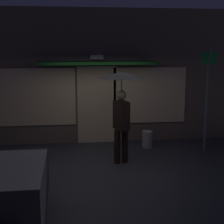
% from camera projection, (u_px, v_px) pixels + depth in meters
% --- Properties ---
extents(ground_plane, '(18.00, 18.00, 0.00)m').
position_uv_depth(ground_plane, '(104.00, 169.00, 7.60)').
color(ground_plane, '#2D2D33').
extents(building_facade, '(8.83, 1.00, 3.78)m').
position_uv_depth(building_facade, '(96.00, 77.00, 9.52)').
color(building_facade, brown).
rests_on(building_facade, ground).
extents(person_with_umbrella, '(1.03, 1.03, 2.17)m').
position_uv_depth(person_with_umbrella, '(121.00, 97.00, 7.70)').
color(person_with_umbrella, black).
rests_on(person_with_umbrella, ground).
extents(street_sign_post, '(0.40, 0.07, 2.69)m').
position_uv_depth(street_sign_post, '(207.00, 95.00, 8.54)').
color(street_sign_post, '#595B60').
rests_on(street_sign_post, ground).
extents(sidewalk_bollard, '(0.28, 0.28, 0.45)m').
position_uv_depth(sidewalk_bollard, '(147.00, 139.00, 9.19)').
color(sidewalk_bollard, '#B2A899').
rests_on(sidewalk_bollard, ground).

